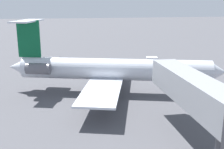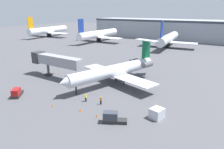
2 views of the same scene
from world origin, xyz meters
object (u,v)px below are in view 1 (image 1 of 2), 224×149
Objects in this scene: regional_jet at (109,69)px; traffic_cone_near at (198,74)px; ground_crew_loader at (179,76)px; baggage_tug_lead at (190,67)px; cargo_container_uld at (152,62)px; jet_bridge at (205,100)px; traffic_cone_mid at (209,80)px; ground_crew_marshaller at (192,82)px.

regional_jet is 53.68× the size of traffic_cone_near.
ground_crew_loader is (3.87, -12.34, -2.69)m from regional_jet.
baggage_tug_lead is 1.58× the size of cargo_container_uld.
jet_bridge is 31.40× the size of traffic_cone_mid.
ground_crew_marshaller is at bearing -24.90° from jet_bridge.
regional_jet is 1.71× the size of jet_bridge.
traffic_cone_near is (23.54, -12.39, -4.52)m from jet_bridge.
traffic_cone_mid is at bearing -63.94° from ground_crew_marshaller.
cargo_container_uld is at bearing -12.29° from jet_bridge.
regional_jet is 17.47× the size of ground_crew_loader.
jet_bridge is 4.11× the size of baggage_tug_lead.
regional_jet is at bearing 119.25° from baggage_tug_lead.
traffic_cone_near is at bearing -27.76° from jet_bridge.
ground_crew_loader is 4.86m from traffic_cone_mid.
ground_crew_loader is (3.42, 0.50, 0.00)m from ground_crew_marshaller.
traffic_cone_mid is at bearing -32.03° from jet_bridge.
baggage_tug_lead reaches higher than traffic_cone_mid.
baggage_tug_lead is 7.12m from traffic_cone_mid.
regional_jet reaches higher than traffic_cone_mid.
jet_bridge is 6.51× the size of cargo_container_uld.
ground_crew_loader is at bearing 8.38° from ground_crew_marshaller.
traffic_cone_near is (6.29, -17.01, -3.27)m from regional_jet.
traffic_cone_mid is at bearing -81.72° from regional_jet.
jet_bridge is at bearing 152.24° from traffic_cone_near.
traffic_cone_mid is (2.01, -4.11, -0.58)m from ground_crew_marshaller.
baggage_tug_lead is at bearing -137.04° from cargo_container_uld.
traffic_cone_mid is (-3.82, 0.06, 0.00)m from traffic_cone_near.
ground_crew_marshaller is at bearing 116.06° from traffic_cone_mid.
cargo_container_uld is 13.89m from traffic_cone_mid.
cargo_container_uld is (14.86, 1.13, 0.06)m from ground_crew_marshaller.
jet_bridge is 33.55m from cargo_container_uld.
baggage_tug_lead is (26.81, -12.45, -3.96)m from jet_bridge.
cargo_container_uld is 4.83× the size of traffic_cone_near.
traffic_cone_near is at bearing 178.94° from baggage_tug_lead.
traffic_cone_near is at bearing -35.56° from ground_crew_marshaller.
traffic_cone_mid is at bearing 179.04° from baggage_tug_lead.
regional_jet is 17.44m from traffic_cone_mid.
traffic_cone_mid is (-1.40, -4.62, -0.58)m from ground_crew_loader.
cargo_container_uld is 4.83× the size of traffic_cone_mid.
baggage_tug_lead is at bearing -39.78° from ground_crew_loader.
regional_jet is at bearing 110.30° from traffic_cone_near.
ground_crew_loader is at bearing -176.88° from cargo_container_uld.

